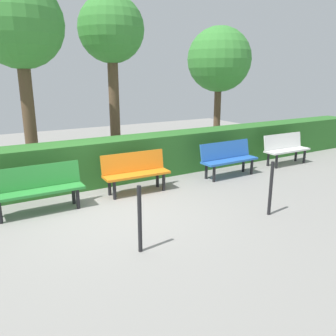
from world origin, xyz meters
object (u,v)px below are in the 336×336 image
tree_mid (111,32)px  tree_far (19,26)px  bench_green (37,187)px  bench_blue (228,157)px  bench_white (285,148)px  tree_near (219,60)px  bench_orange (135,171)px

tree_mid → tree_far: size_ratio=0.99×
bench_green → tree_far: 4.19m
bench_green → tree_far: (-0.43, -2.80, 3.09)m
bench_blue → tree_far: size_ratio=0.33×
tree_mid → bench_white: bearing=140.7°
bench_green → tree_near: size_ratio=0.41×
bench_white → tree_near: tree_near is taller
bench_blue → bench_orange: (2.53, -0.08, -0.00)m
tree_near → tree_far: size_ratio=0.87×
bench_green → tree_near: (-6.67, -3.07, 2.47)m
bench_blue → tree_near: (-2.10, -3.07, 2.48)m
bench_green → bench_orange: bearing=-177.4°
bench_white → bench_blue: size_ratio=0.94×
bench_orange → bench_blue: bearing=-179.6°
bench_white → bench_orange: 4.72m
bench_green → bench_blue: bearing=-179.5°
bench_white → bench_green: same height
bench_white → tree_mid: bearing=-38.4°
bench_white → bench_blue: same height
bench_white → tree_near: 3.89m
bench_white → bench_orange: bearing=0.9°
tree_near → tree_mid: tree_mid is taller
bench_orange → tree_mid: (-0.86, -3.15, 3.14)m
bench_blue → tree_mid: bearing=-63.3°
bench_white → tree_mid: 5.89m
bench_blue → tree_mid: tree_mid is taller
bench_white → bench_green: size_ratio=0.88×
bench_blue → bench_orange: 2.53m
tree_near → tree_mid: bearing=-2.5°
bench_white → tree_far: size_ratio=0.31×
bench_orange → tree_mid: size_ratio=0.31×
bench_white → bench_blue: 2.19m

